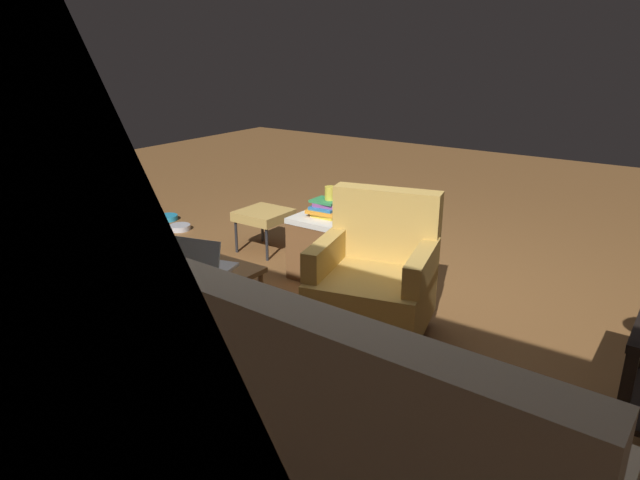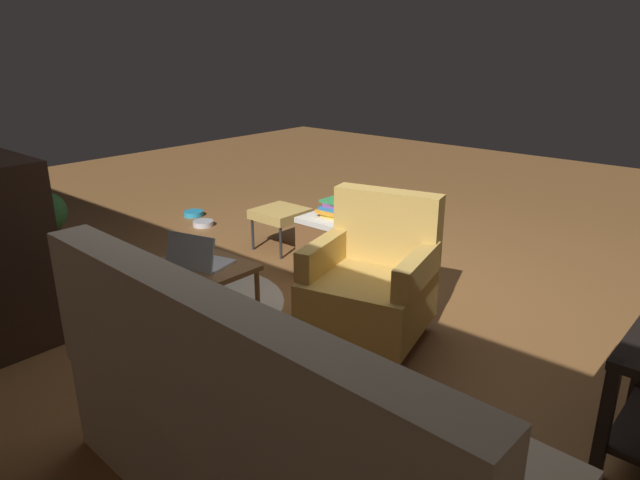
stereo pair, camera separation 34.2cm
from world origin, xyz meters
TOP-DOWN VIEW (x-y plane):
  - ground at (0.00, 0.00)m, footprint 12.00×12.00m
  - couch at (-1.04, 1.78)m, footprint 1.93×0.92m
  - armchair at (-0.47, 0.45)m, footprint 0.80×0.82m
  - laptop_desk at (0.27, 1.11)m, footprint 0.56×0.44m
  - laptop at (0.26, 1.15)m, footprint 0.37×0.33m
  - wicker_hamper at (0.29, -0.15)m, footprint 0.45×0.45m
  - book_stack_hamper at (0.29, -0.14)m, footprint 0.25×0.22m
  - yellow_mug at (0.27, -0.17)m, footprint 0.08×0.08m
  - tv_remote at (0.39, -0.23)m, footprint 0.06×0.16m
  - ottoman at (1.03, -0.30)m, footprint 0.40×0.40m
  - circular_rug at (0.74, 0.92)m, footprint 1.35×1.35m
  - pet_bowl_steel at (2.07, -0.27)m, footprint 0.20×0.20m
  - pet_bowl_teal at (2.42, -0.42)m, footprint 0.20×0.20m
  - potted_plant at (2.39, 1.08)m, footprint 0.34×0.34m

SIDE VIEW (x-z plane):
  - ground at x=0.00m, z-range 0.00..0.00m
  - circular_rug at x=0.74m, z-range 0.00..0.01m
  - pet_bowl_steel at x=2.07m, z-range 0.00..0.05m
  - pet_bowl_teal at x=2.42m, z-range 0.00..0.05m
  - wicker_hamper at x=0.29m, z-range 0.00..0.48m
  - ottoman at x=1.03m, z-range 0.13..0.49m
  - potted_plant at x=2.39m, z-range 0.06..0.61m
  - couch at x=-1.04m, z-range -0.17..0.83m
  - armchair at x=-0.47m, z-range -0.07..0.80m
  - laptop_desk at x=0.27m, z-range 0.18..0.66m
  - tv_remote at x=0.39m, z-range 0.48..0.50m
  - laptop at x=0.26m, z-range 0.42..0.63m
  - book_stack_hamper at x=0.29m, z-range 0.48..0.60m
  - yellow_mug at x=0.27m, z-range 0.60..0.70m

